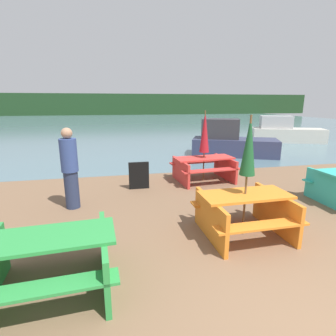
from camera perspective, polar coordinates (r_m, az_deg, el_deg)
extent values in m
cube|color=slate|center=(33.59, -8.39, 9.93)|extent=(60.00, 50.00, 0.00)
cube|color=#1E3D1E|center=(53.48, -9.90, 13.50)|extent=(80.00, 1.60, 4.00)
cube|color=green|center=(3.60, -25.15, -13.65)|extent=(1.68, 0.80, 0.04)
cube|color=green|center=(3.29, -26.19, -22.58)|extent=(1.66, 0.38, 0.04)
cube|color=green|center=(4.21, -23.54, -13.80)|extent=(1.66, 0.38, 0.04)
cube|color=green|center=(3.72, -13.59, -18.34)|extent=(0.16, 1.38, 0.71)
cube|color=orange|center=(4.82, 16.47, -5.62)|extent=(1.58, 0.73, 0.04)
cube|color=orange|center=(4.51, 19.64, -11.74)|extent=(1.57, 0.31, 0.04)
cube|color=orange|center=(5.38, 13.37, -7.02)|extent=(1.57, 0.31, 0.04)
cube|color=orange|center=(4.69, 9.13, -10.84)|extent=(0.10, 1.38, 0.73)
cube|color=orange|center=(5.29, 22.35, -8.83)|extent=(0.10, 1.38, 0.73)
cube|color=#33B7A8|center=(7.98, 32.74, -2.03)|extent=(1.78, 0.28, 0.04)
cube|color=#33B7A8|center=(7.10, 31.42, -4.05)|extent=(0.07, 1.38, 0.74)
cube|color=red|center=(7.96, 7.81, 2.16)|extent=(1.81, 0.85, 0.04)
cube|color=red|center=(7.53, 9.48, -0.49)|extent=(1.77, 0.43, 0.04)
cube|color=red|center=(8.50, 6.22, 1.29)|extent=(1.77, 0.43, 0.04)
cube|color=red|center=(7.77, 2.77, -0.77)|extent=(0.19, 1.38, 0.68)
cube|color=red|center=(8.37, 12.33, 0.00)|extent=(0.19, 1.38, 0.68)
cylinder|color=brown|center=(4.73, 16.73, -2.02)|extent=(0.04, 0.04, 2.13)
cone|color=#195128|center=(4.61, 17.22, 4.68)|extent=(0.27, 0.27, 1.02)
cylinder|color=brown|center=(7.90, 7.89, 4.64)|extent=(0.04, 0.04, 2.11)
cone|color=#A81923|center=(7.84, 8.00, 7.84)|extent=(0.29, 0.29, 1.22)
cube|color=#333856|center=(12.24, 14.26, 4.46)|extent=(3.98, 2.85, 0.76)
cube|color=#333338|center=(12.13, 11.32, 8.40)|extent=(1.91, 1.61, 0.87)
cube|color=beige|center=(17.65, 24.56, 6.54)|extent=(4.31, 2.91, 0.81)
cube|color=#B2B2B2|center=(17.43, 22.45, 9.23)|extent=(2.04, 1.62, 0.74)
cylinder|color=#283351|center=(6.29, -20.18, -4.44)|extent=(0.31, 0.31, 0.85)
cylinder|color=#334784|center=(6.10, -20.81, 2.61)|extent=(0.36, 0.36, 0.72)
sphere|color=tan|center=(6.03, -21.20, 7.09)|extent=(0.24, 0.24, 0.24)
cube|color=black|center=(7.26, -6.35, -1.64)|extent=(0.55, 0.08, 0.75)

